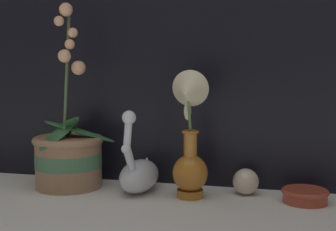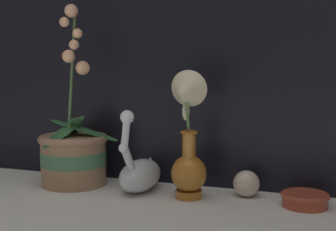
{
  "view_description": "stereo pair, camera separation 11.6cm",
  "coord_description": "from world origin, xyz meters",
  "px_view_note": "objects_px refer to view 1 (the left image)",
  "views": [
    {
      "loc": [
        0.25,
        -1.02,
        0.32
      ],
      "look_at": [
        -0.03,
        0.1,
        0.2
      ],
      "focal_mm": 50.0,
      "sensor_mm": 36.0,
      "label": 1
    },
    {
      "loc": [
        0.36,
        -0.99,
        0.32
      ],
      "look_at": [
        -0.03,
        0.1,
        0.2
      ],
      "focal_mm": 50.0,
      "sensor_mm": 36.0,
      "label": 2
    }
  ],
  "objects_px": {
    "blue_vase": "(189,140)",
    "amber_dish": "(305,195)",
    "swan_figurine": "(139,173)",
    "glass_sphere": "(246,182)",
    "orchid_potted_plant": "(69,154)"
  },
  "relations": [
    {
      "from": "swan_figurine",
      "to": "glass_sphere",
      "type": "bearing_deg",
      "value": 8.61
    },
    {
      "from": "orchid_potted_plant",
      "to": "glass_sphere",
      "type": "xyz_separation_m",
      "value": [
        0.46,
        0.04,
        -0.06
      ]
    },
    {
      "from": "orchid_potted_plant",
      "to": "glass_sphere",
      "type": "height_order",
      "value": "orchid_potted_plant"
    },
    {
      "from": "amber_dish",
      "to": "orchid_potted_plant",
      "type": "bearing_deg",
      "value": -179.79
    },
    {
      "from": "swan_figurine",
      "to": "amber_dish",
      "type": "bearing_deg",
      "value": 0.52
    },
    {
      "from": "swan_figurine",
      "to": "glass_sphere",
      "type": "relative_size",
      "value": 3.3
    },
    {
      "from": "swan_figurine",
      "to": "glass_sphere",
      "type": "distance_m",
      "value": 0.27
    },
    {
      "from": "orchid_potted_plant",
      "to": "blue_vase",
      "type": "bearing_deg",
      "value": -5.83
    },
    {
      "from": "swan_figurine",
      "to": "amber_dish",
      "type": "xyz_separation_m",
      "value": [
        0.41,
        0.0,
        -0.03
      ]
    },
    {
      "from": "blue_vase",
      "to": "amber_dish",
      "type": "distance_m",
      "value": 0.3
    },
    {
      "from": "amber_dish",
      "to": "glass_sphere",
      "type": "bearing_deg",
      "value": 165.46
    },
    {
      "from": "blue_vase",
      "to": "amber_dish",
      "type": "relative_size",
      "value": 2.82
    },
    {
      "from": "orchid_potted_plant",
      "to": "amber_dish",
      "type": "height_order",
      "value": "orchid_potted_plant"
    },
    {
      "from": "blue_vase",
      "to": "glass_sphere",
      "type": "height_order",
      "value": "blue_vase"
    },
    {
      "from": "orchid_potted_plant",
      "to": "swan_figurine",
      "type": "xyz_separation_m",
      "value": [
        0.2,
        -0.0,
        -0.04
      ]
    }
  ]
}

